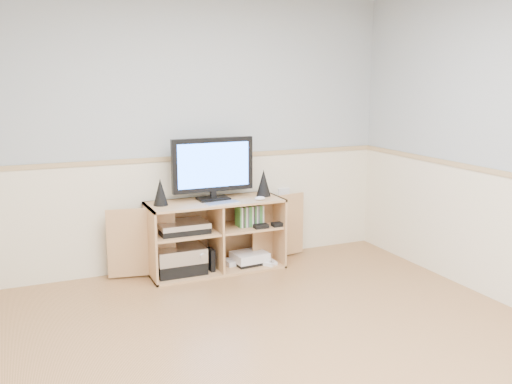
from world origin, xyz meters
TOP-DOWN VIEW (x-y plane):
  - room at (-0.06, 0.12)m, footprint 4.04×4.54m
  - media_cabinet at (0.19, 2.04)m, footprint 1.92×0.46m
  - monitor at (0.19, 2.04)m, footprint 0.76×0.18m
  - speaker_left at (-0.30, 2.01)m, footprint 0.13×0.13m
  - speaker_right at (0.68, 2.01)m, footprint 0.14×0.14m
  - keyboard at (0.21, 1.85)m, footprint 0.32×0.16m
  - mouse at (0.57, 1.85)m, footprint 0.10×0.07m
  - av_components at (-0.14, 1.99)m, footprint 0.52×0.32m
  - game_consoles at (0.51, 1.98)m, footprint 0.45×0.30m
  - game_cases at (0.52, 1.97)m, footprint 0.24×0.14m
  - wall_outlet at (1.00, 2.23)m, footprint 0.12×0.03m

SIDE VIEW (x-z plane):
  - game_consoles at x=0.51m, z-range 0.02..0.13m
  - av_components at x=-0.14m, z-range -0.01..0.45m
  - media_cabinet at x=0.19m, z-range 0.01..0.66m
  - game_cases at x=0.52m, z-range 0.39..0.58m
  - wall_outlet at x=1.00m, z-range 0.54..0.66m
  - keyboard at x=0.21m, z-range 0.65..0.66m
  - mouse at x=0.57m, z-range 0.65..0.69m
  - speaker_left at x=-0.30m, z-range 0.65..0.89m
  - speaker_right at x=0.68m, z-range 0.65..0.90m
  - monitor at x=0.19m, z-range 0.67..1.24m
  - room at x=-0.06m, z-range -0.05..2.49m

